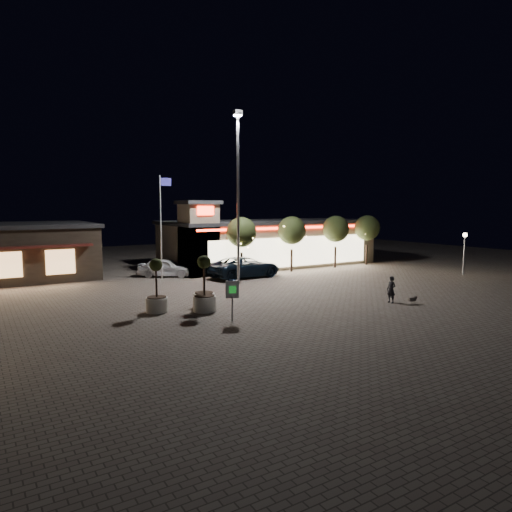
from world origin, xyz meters
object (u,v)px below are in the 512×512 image
pedestrian (391,290)px  planter_mid (204,294)px  white_sedan (166,268)px  planter_left (157,296)px  pickup_truck (245,267)px  valet_sign (232,293)px

pedestrian → planter_mid: (-10.24, 3.81, 0.15)m
white_sedan → planter_left: 12.48m
pickup_truck → pedestrian: pickup_truck is taller
white_sedan → valet_sign: (-2.33, -15.32, 0.66)m
white_sedan → planter_mid: bearing=-158.2°
planter_mid → pedestrian: bearing=-20.4°
pedestrian → planter_left: (-12.50, 4.99, 0.11)m
planter_left → valet_sign: 4.60m
pickup_truck → valet_sign: bearing=141.5°
white_sedan → pedestrian: 18.18m
valet_sign → white_sedan: bearing=81.3°
pedestrian → pickup_truck: bearing=-171.9°
planter_mid → valet_sign: 2.70m
pedestrian → planter_left: size_ratio=0.54×
pickup_truck → white_sedan: (-5.20, 3.68, -0.09)m
pedestrian → white_sedan: bearing=-157.9°
pickup_truck → valet_sign: 13.87m
planter_mid → valet_sign: bearing=-84.6°
white_sedan → pedestrian: bearing=-121.8°
pickup_truck → pedestrian: (2.46, -12.81, -0.05)m
white_sedan → planter_left: (-4.84, -11.50, 0.15)m
pickup_truck → planter_left: 12.72m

